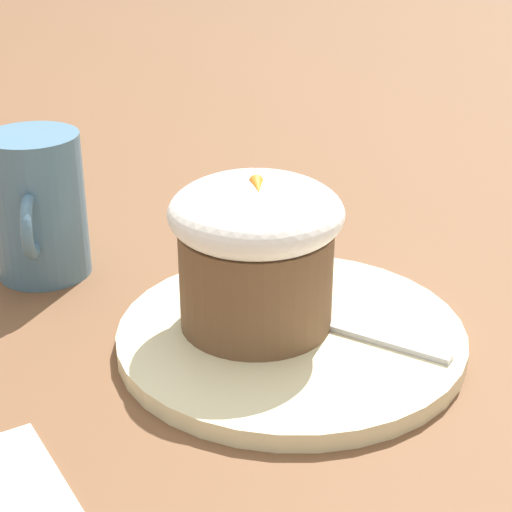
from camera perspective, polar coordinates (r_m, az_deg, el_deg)
name	(u,v)px	position (r m, az deg, el deg)	size (l,w,h in m)	color
ground_plane	(291,344)	(0.55, 2.33, -5.91)	(4.00, 4.00, 0.00)	brown
dessert_plate	(291,336)	(0.55, 2.34, -5.38)	(0.22, 0.22, 0.01)	beige
carrot_cake	(256,249)	(0.53, 0.00, 0.50)	(0.11, 0.11, 0.10)	brown
spoon	(313,318)	(0.55, 3.82, -4.15)	(0.10, 0.12, 0.01)	#B7B7BC
coffee_cup	(38,206)	(0.64, -14.32, 3.23)	(0.10, 0.07, 0.11)	teal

